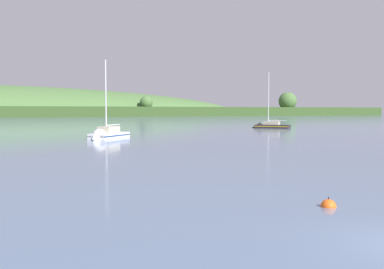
% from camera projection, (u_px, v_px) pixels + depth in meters
% --- Properties ---
extents(sailboat_near_mooring, '(6.32, 7.63, 12.32)m').
position_uv_depth(sailboat_near_mooring, '(268.00, 127.00, 86.20)').
color(sailboat_near_mooring, '#232328').
rests_on(sailboat_near_mooring, ground).
extents(sailboat_midwater_white, '(6.81, 6.57, 10.89)m').
position_uv_depth(sailboat_midwater_white, '(106.00, 136.00, 53.45)').
color(sailboat_midwater_white, white).
rests_on(sailboat_midwater_white, ground).
extents(mooring_buoy_midchannel, '(0.58, 0.58, 0.66)m').
position_uv_depth(mooring_buoy_midchannel, '(328.00, 207.00, 15.89)').
color(mooring_buoy_midchannel, '#EA5B19').
rests_on(mooring_buoy_midchannel, ground).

